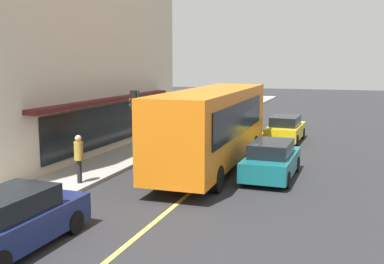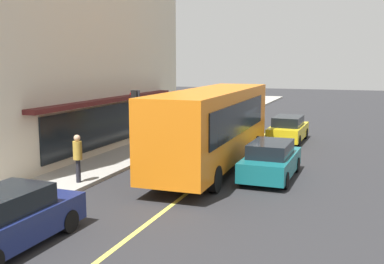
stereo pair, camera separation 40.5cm
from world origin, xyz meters
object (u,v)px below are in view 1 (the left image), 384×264
object	(u,v)px
traffic_light	(135,108)
pedestrian_mid_block	(210,110)
car_teal	(272,160)
bus	(214,124)
car_yellow	(286,129)
pedestrian_at_corner	(79,154)
car_navy	(12,221)

from	to	relation	value
traffic_light	pedestrian_mid_block	xyz separation A→B (m)	(13.10, 0.15, -1.42)
car_teal	pedestrian_mid_block	world-z (taller)	pedestrian_mid_block
bus	traffic_light	world-z (taller)	bus
traffic_light	car_yellow	world-z (taller)	traffic_light
pedestrian_at_corner	pedestrian_mid_block	xyz separation A→B (m)	(18.19, 0.26, -0.15)
car_teal	car_navy	world-z (taller)	same
pedestrian_at_corner	pedestrian_mid_block	world-z (taller)	pedestrian_at_corner
bus	car_teal	xyz separation A→B (m)	(-0.81, -2.69, -1.24)
traffic_light	pedestrian_mid_block	size ratio (longest dim) A/B	1.98
car_teal	car_yellow	size ratio (longest dim) A/B	1.00
car_yellow	pedestrian_mid_block	world-z (taller)	pedestrian_mid_block
car_navy	bus	bearing A→B (deg)	-12.97
car_teal	pedestrian_mid_block	distance (m)	16.07
pedestrian_mid_block	car_teal	bearing A→B (deg)	-154.52
bus	car_yellow	bearing A→B (deg)	-14.42
car_teal	car_yellow	bearing A→B (deg)	3.86
traffic_light	car_teal	world-z (taller)	traffic_light
car_yellow	pedestrian_mid_block	size ratio (longest dim) A/B	2.70
bus	car_yellow	world-z (taller)	bus
traffic_light	car_navy	distance (m)	10.99
car_teal	pedestrian_at_corner	distance (m)	7.63
car_yellow	pedestrian_at_corner	world-z (taller)	pedestrian_at_corner
traffic_light	car_navy	size ratio (longest dim) A/B	0.74
bus	car_yellow	xyz separation A→B (m)	(8.13, -2.09, -1.24)
car_teal	traffic_light	bearing A→B (deg)	78.27
car_navy	pedestrian_mid_block	size ratio (longest dim) A/B	2.69
traffic_light	car_navy	world-z (taller)	traffic_light
bus	pedestrian_at_corner	bearing A→B (deg)	138.60
car_navy	pedestrian_at_corner	xyz separation A→B (m)	(5.61, 1.64, 0.52)
car_teal	bus	bearing A→B (deg)	73.30
bus	traffic_light	distance (m)	4.14
traffic_light	bus	bearing A→B (deg)	-98.32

